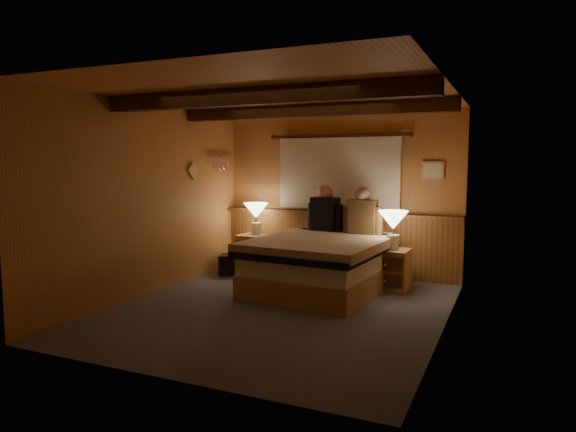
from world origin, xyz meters
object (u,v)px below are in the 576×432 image
Objects in this scene: lamp_right at (393,222)px; person_right at (363,214)px; person_left at (325,212)px; lamp_left at (256,212)px; nightstand_left at (256,252)px; nightstand_right at (390,269)px; duffel_bag at (237,264)px; bed at (322,263)px.

lamp_right is 0.53m from person_right.
person_left reaches higher than lamp_right.
lamp_left is at bearing 170.16° from lamp_right.
nightstand_left is 0.62m from lamp_left.
lamp_right is (2.20, -0.38, 0.61)m from nightstand_left.
duffel_bag is (-2.27, -0.05, -0.11)m from nightstand_right.
person_left is at bearing 111.98° from bed.
person_right is (-0.43, 0.20, 0.69)m from nightstand_right.
duffel_bag is at bearing -172.11° from person_right.
lamp_left reaches higher than duffel_bag.
nightstand_left is 2.32m from lamp_right.
bed is at bearing -151.02° from nightstand_right.
bed is at bearing -31.58° from duffel_bag.
lamp_right is (2.20, -0.38, -0.01)m from lamp_left.
bed is 1.54m from duffel_bag.
duffel_bag is at bearing 170.89° from bed.
nightstand_left is at bearing 168.73° from lamp_left.
person_right is at bearing -4.97° from lamp_left.
duffel_bag is at bearing -179.34° from lamp_right.
person_left reaches higher than bed.
nightstand_right is (2.17, -0.35, -0.01)m from nightstand_left.
person_right is 1.20× the size of duffel_bag.
lamp_right is (0.83, 0.39, 0.53)m from bed.
nightstand_right is 0.78× the size of person_left.
nightstand_left is 1.12× the size of lamp_left.
person_left is (1.14, -0.05, 0.06)m from lamp_left.
bed is at bearing -154.83° from lamp_right.
nightstand_left is at bearing 174.92° from person_right.
nightstand_right is at bearing -6.59° from person_left.
lamp_right is 2.42m from duffel_bag.
person_left is (1.15, -0.05, 0.68)m from nightstand_left.
nightstand_left is at bearing 171.84° from nightstand_right.
lamp_left is 1.14m from person_left.
person_left is at bearing 1.48° from nightstand_left.
person_right is at bearing 0.10° from person_left.
person_right reaches higher than nightstand_left.
person_left is at bearing 169.84° from person_right.
person_left is 1.02× the size of person_right.
lamp_left is 0.72× the size of person_left.
bed is 3.12× the size of person_left.
nightstand_right is (0.79, 0.42, -0.09)m from bed.
person_left is 0.59m from person_right.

